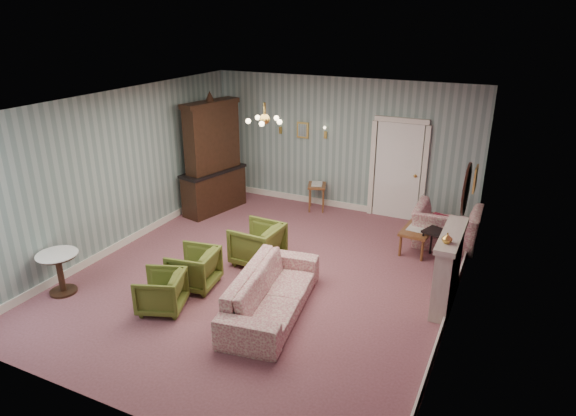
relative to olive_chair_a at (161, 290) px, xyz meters
The scene contains 27 objects.
floor 1.90m from the olive_chair_a, 60.87° to the left, with size 7.00×7.00×0.00m, color #895059.
ceiling 3.18m from the olive_chair_a, 60.87° to the left, with size 7.00×7.00×0.00m, color white.
wall_back 5.34m from the olive_chair_a, 79.93° to the left, with size 6.00×6.00×0.00m, color slate.
wall_front 2.36m from the olive_chair_a, 63.92° to the right, with size 6.00×6.00×0.00m, color slate.
wall_left 2.88m from the olive_chair_a, 141.91° to the left, with size 7.00×7.00×0.00m, color slate.
wall_right 4.39m from the olive_chair_a, 22.70° to the left, with size 7.00×7.00×0.00m, color slate.
wall_right_floral 4.37m from the olive_chair_a, 22.78° to the left, with size 7.00×7.00×0.00m, color #AF577E.
door 5.61m from the olive_chair_a, 66.54° to the left, with size 1.12×0.12×2.16m, color white, non-canonical shape.
olive_chair_a is the anchor object (origin of this frame).
olive_chair_b 0.78m from the olive_chair_a, 87.08° to the left, with size 0.69×0.65×0.71m, color #596423.
olive_chair_c 2.02m from the olive_chair_a, 73.78° to the left, with size 0.78×0.73×0.80m, color #596423.
sofa_chintz 1.65m from the olive_chair_a, 23.35° to the left, with size 2.28×0.66×0.89m, color #9B3E51.
wingback_chair 5.35m from the olive_chair_a, 49.97° to the left, with size 1.18×0.77×1.03m, color #9B3E51.
dresser 4.18m from the olive_chair_a, 112.03° to the left, with size 0.54×1.55×2.59m, color black, non-canonical shape.
fireplace 4.29m from the olive_chair_a, 28.37° to the left, with size 0.30×1.40×1.16m, color beige, non-canonical shape.
mantel_vase 4.19m from the olive_chair_a, 23.57° to the left, with size 0.15×0.15×0.15m, color gold.
oval_mirror 4.63m from the olive_chair_a, 27.75° to the left, with size 0.04×0.76×0.84m, color white, non-canonical shape.
framed_print 5.31m from the olive_chair_a, 41.10° to the left, with size 0.04×0.34×0.42m, color gold, non-canonical shape.
coffee_table 4.73m from the olive_chair_a, 50.57° to the left, with size 0.50×0.91×0.46m, color brown, non-canonical shape.
side_table_black 4.78m from the olive_chair_a, 45.52° to the left, with size 0.37×0.37×0.56m, color black, non-canonical shape.
pedestal_table 1.76m from the olive_chair_a, behind, with size 0.63×0.63×0.69m, color black, non-canonical shape.
nesting_table 4.81m from the olive_chair_a, 83.88° to the left, with size 0.38×0.49×0.64m, color brown, non-canonical shape.
gilt_mirror_back 5.28m from the olive_chair_a, 89.86° to the left, with size 0.28×0.06×0.36m, color gold, non-canonical shape.
sconce_left 5.29m from the olive_chair_a, 96.05° to the left, with size 0.16×0.12×0.30m, color gold, non-canonical shape.
sconce_right 5.29m from the olive_chair_a, 83.68° to the left, with size 0.16×0.12×0.30m, color gold, non-canonical shape.
chandelier 2.97m from the olive_chair_a, 60.87° to the left, with size 0.56×0.56×0.36m, color gold, non-canonical shape.
burgundy_cushion 5.20m from the olive_chair_a, 49.33° to the left, with size 0.38×0.10×0.38m, color maroon.
Camera 1 is at (3.58, -6.70, 4.17)m, focal length 31.48 mm.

